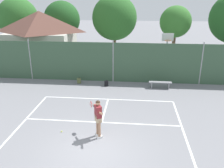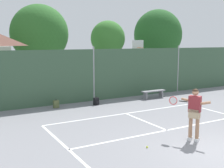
{
  "view_description": "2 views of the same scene",
  "coord_description": "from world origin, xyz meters",
  "px_view_note": "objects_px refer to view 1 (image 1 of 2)",
  "views": [
    {
      "loc": [
        1.6,
        -8.46,
        6.17
      ],
      "look_at": [
        0.28,
        5.21,
        1.16
      ],
      "focal_mm": 38.28,
      "sensor_mm": 36.0,
      "label": 1
    },
    {
      "loc": [
        -7.21,
        -5.83,
        3.46
      ],
      "look_at": [
        -0.76,
        5.51,
        1.5
      ],
      "focal_mm": 45.61,
      "sensor_mm": 36.0,
      "label": 2
    }
  ],
  "objects_px": {
    "tennis_ball": "(62,131)",
    "backpack_olive": "(79,81)",
    "tennis_player": "(98,115)",
    "backpack_black": "(106,83)",
    "basketball_hoop": "(167,49)",
    "courtside_bench": "(160,83)"
  },
  "relations": [
    {
      "from": "basketball_hoop",
      "to": "backpack_black",
      "type": "xyz_separation_m",
      "value": [
        -4.51,
        -2.6,
        -2.12
      ]
    },
    {
      "from": "tennis_ball",
      "to": "backpack_olive",
      "type": "relative_size",
      "value": 0.14
    },
    {
      "from": "tennis_player",
      "to": "backpack_olive",
      "type": "bearing_deg",
      "value": 109.76
    },
    {
      "from": "tennis_player",
      "to": "backpack_black",
      "type": "bearing_deg",
      "value": 93.63
    },
    {
      "from": "backpack_olive",
      "to": "courtside_bench",
      "type": "xyz_separation_m",
      "value": [
        6.03,
        -0.47,
        0.17
      ]
    },
    {
      "from": "tennis_player",
      "to": "backpack_black",
      "type": "distance_m",
      "value": 6.85
    },
    {
      "from": "backpack_olive",
      "to": "tennis_player",
      "type": "bearing_deg",
      "value": -70.24
    },
    {
      "from": "basketball_hoop",
      "to": "backpack_olive",
      "type": "relative_size",
      "value": 7.67
    },
    {
      "from": "backpack_black",
      "to": "backpack_olive",
      "type": "bearing_deg",
      "value": 169.44
    },
    {
      "from": "tennis_player",
      "to": "courtside_bench",
      "type": "bearing_deg",
      "value": 62.77
    },
    {
      "from": "tennis_ball",
      "to": "courtside_bench",
      "type": "height_order",
      "value": "courtside_bench"
    },
    {
      "from": "backpack_black",
      "to": "courtside_bench",
      "type": "distance_m",
      "value": 3.89
    },
    {
      "from": "backpack_olive",
      "to": "basketball_hoop",
      "type": "bearing_deg",
      "value": 18.28
    },
    {
      "from": "tennis_ball",
      "to": "backpack_black",
      "type": "distance_m",
      "value": 6.71
    },
    {
      "from": "basketball_hoop",
      "to": "courtside_bench",
      "type": "bearing_deg",
      "value": -103.26
    },
    {
      "from": "backpack_black",
      "to": "tennis_ball",
      "type": "bearing_deg",
      "value": -102.14
    },
    {
      "from": "courtside_bench",
      "to": "backpack_black",
      "type": "bearing_deg",
      "value": 179.04
    },
    {
      "from": "tennis_player",
      "to": "courtside_bench",
      "type": "height_order",
      "value": "tennis_player"
    },
    {
      "from": "basketball_hoop",
      "to": "tennis_player",
      "type": "distance_m",
      "value": 10.3
    },
    {
      "from": "basketball_hoop",
      "to": "backpack_olive",
      "type": "distance_m",
      "value": 7.33
    },
    {
      "from": "tennis_ball",
      "to": "backpack_black",
      "type": "relative_size",
      "value": 0.14
    },
    {
      "from": "tennis_ball",
      "to": "courtside_bench",
      "type": "xyz_separation_m",
      "value": [
        5.3,
        6.5,
        0.33
      ]
    }
  ]
}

